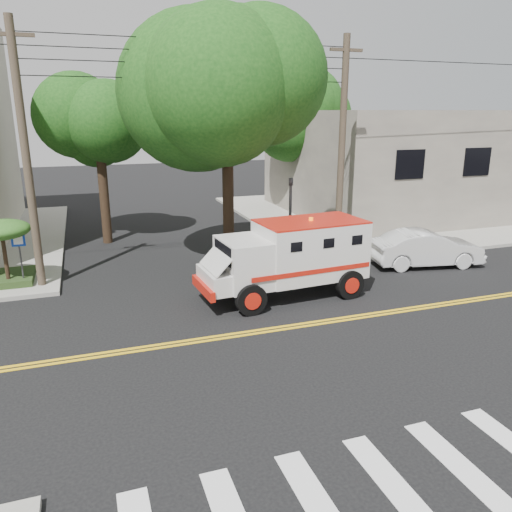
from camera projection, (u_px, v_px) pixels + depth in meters
name	position (u px, v px, depth m)	size (l,w,h in m)	color
ground	(242.00, 334.00, 14.17)	(100.00, 100.00, 0.00)	black
sidewalk_ne	(385.00, 213.00, 30.65)	(17.00, 17.00, 0.15)	gray
building_right	(405.00, 161.00, 30.72)	(14.00, 12.00, 6.00)	#6B645C
utility_pole_left	(27.00, 161.00, 16.59)	(0.28, 0.28, 9.00)	#382D23
utility_pole_right	(342.00, 152.00, 20.53)	(0.28, 0.28, 9.00)	#382D23
tree_main	(240.00, 80.00, 18.40)	(6.08, 5.70, 9.85)	black
tree_left	(105.00, 120.00, 22.42)	(4.48, 4.20, 7.70)	black
tree_right	(303.00, 111.00, 29.57)	(4.80, 4.50, 8.20)	black
traffic_signal	(290.00, 212.00, 19.83)	(0.15, 0.18, 3.60)	#3F3F42
accessibility_sign	(20.00, 252.00, 17.43)	(0.45, 0.10, 2.02)	#3F3F42
armored_truck	(291.00, 255.00, 16.73)	(5.80, 2.64, 2.58)	silver
parked_sedan	(426.00, 248.00, 20.27)	(1.56, 4.46, 1.47)	silver
pedestrian_a	(329.00, 237.00, 20.59)	(0.69, 0.46, 1.90)	gray
pedestrian_b	(367.00, 217.00, 24.33)	(0.94, 0.73, 1.93)	gray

